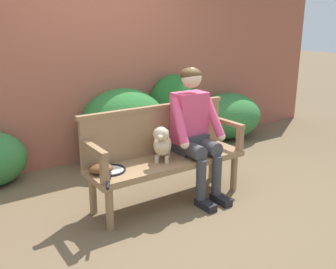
{
  "coord_description": "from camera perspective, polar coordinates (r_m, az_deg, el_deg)",
  "views": [
    {
      "loc": [
        -1.95,
        -2.88,
        1.74
      ],
      "look_at": [
        0.0,
        0.0,
        0.7
      ],
      "focal_mm": 40.07,
      "sensor_mm": 36.0,
      "label": 1
    }
  ],
  "objects": [
    {
      "name": "hedge_bush_far_right",
      "position": [
        4.88,
        -6.74,
        1.42
      ],
      "size": [
        1.15,
        1.0,
        0.95
      ],
      "primitive_type": "ellipsoid",
      "color": "#286B2D",
      "rests_on": "ground"
    },
    {
      "name": "hedge_bush_far_left",
      "position": [
        5.95,
        9.09,
        2.85
      ],
      "size": [
        1.09,
        0.92,
        0.7
      ],
      "primitive_type": "ellipsoid",
      "color": "#337538",
      "rests_on": "ground"
    },
    {
      "name": "brick_garden_fence",
      "position": [
        5.04,
        -11.16,
        8.76
      ],
      "size": [
        8.0,
        0.3,
        2.16
      ],
      "primitive_type": "cube",
      "color": "#9E5642",
      "rests_on": "ground"
    },
    {
      "name": "bench_backrest",
      "position": [
        3.8,
        -1.79,
        0.81
      ],
      "size": [
        1.66,
        0.06,
        0.5
      ],
      "color": "#93704C",
      "rests_on": "garden_bench"
    },
    {
      "name": "dog_on_bench",
      "position": [
        3.58,
        -0.9,
        -1.32
      ],
      "size": [
        0.31,
        0.34,
        0.37
      ],
      "color": "beige",
      "rests_on": "garden_bench"
    },
    {
      "name": "bench_armrest_right_end",
      "position": [
        4.05,
        9.79,
        0.77
      ],
      "size": [
        0.06,
        0.48,
        0.28
      ],
      "color": "#93704C",
      "rests_on": "garden_bench"
    },
    {
      "name": "ground_plane",
      "position": [
        3.89,
        0.0,
        -10.02
      ],
      "size": [
        40.0,
        40.0,
        0.0
      ],
      "primitive_type": "plane",
      "color": "brown"
    },
    {
      "name": "garden_bench",
      "position": [
        3.73,
        0.0,
        -4.61
      ],
      "size": [
        1.62,
        0.48,
        0.45
      ],
      "color": "#93704C",
      "rests_on": "ground"
    },
    {
      "name": "bench_armrest_left_end",
      "position": [
        3.22,
        -10.61,
        -3.4
      ],
      "size": [
        0.06,
        0.48,
        0.28
      ],
      "color": "#93704C",
      "rests_on": "garden_bench"
    },
    {
      "name": "hedge_bush_mid_left",
      "position": [
        5.34,
        0.92,
        3.48
      ],
      "size": [
        0.82,
        0.67,
        1.06
      ],
      "primitive_type": "ellipsoid",
      "color": "#1E5B23",
      "rests_on": "ground"
    },
    {
      "name": "baseball_glove",
      "position": [
        3.39,
        -10.19,
        -5.13
      ],
      "size": [
        0.27,
        0.25,
        0.09
      ],
      "primitive_type": "ellipsoid",
      "rotation": [
        0.0,
        0.0,
        -0.44
      ],
      "color": "brown",
      "rests_on": "garden_bench"
    },
    {
      "name": "tennis_racket",
      "position": [
        3.42,
        -8.84,
        -5.52
      ],
      "size": [
        0.4,
        0.57,
        0.03
      ],
      "color": "black",
      "rests_on": "garden_bench"
    },
    {
      "name": "person_seated",
      "position": [
        3.79,
        4.01,
        1.04
      ],
      "size": [
        0.56,
        0.64,
        1.32
      ],
      "color": "black",
      "rests_on": "ground"
    }
  ]
}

